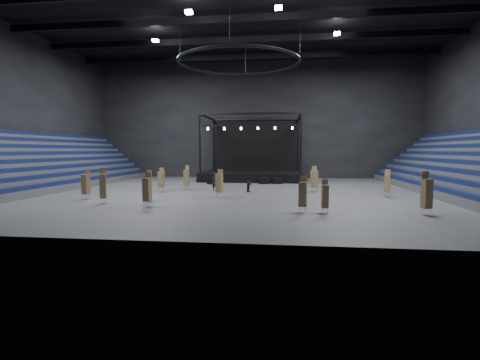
# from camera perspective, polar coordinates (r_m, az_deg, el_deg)

# --- Properties ---
(floor) EXTENTS (50.00, 50.00, 0.00)m
(floor) POSITION_cam_1_polar(r_m,az_deg,el_deg) (38.22, -0.19, -1.85)
(floor) COLOR #464648
(floor) RESTS_ON ground
(ceiling) EXTENTS (50.00, 42.00, 0.20)m
(ceiling) POSITION_cam_1_polar(r_m,az_deg,el_deg) (40.39, -0.20, 24.43)
(ceiling) COLOR black
(ceiling) RESTS_ON wall_back
(wall_back) EXTENTS (50.00, 0.20, 18.00)m
(wall_back) POSITION_cam_1_polar(r_m,az_deg,el_deg) (59.06, 2.45, 9.15)
(wall_back) COLOR black
(wall_back) RESTS_ON ground
(wall_front) EXTENTS (50.00, 0.20, 18.00)m
(wall_front) POSITION_cam_1_polar(r_m,az_deg,el_deg) (18.00, -9.33, 19.75)
(wall_front) COLOR black
(wall_front) RESTS_ON ground
(wall_left) EXTENTS (0.20, 42.00, 18.00)m
(wall_left) POSITION_cam_1_polar(r_m,az_deg,el_deg) (48.31, -31.56, 9.51)
(wall_left) COLOR black
(wall_left) RESTS_ON ground
(bleachers_left) EXTENTS (7.20, 40.00, 6.40)m
(bleachers_left) POSITION_cam_1_polar(r_m,az_deg,el_deg) (46.89, -29.22, 0.88)
(bleachers_left) COLOR #4A4A4C
(bleachers_left) RESTS_ON floor
(bleachers_right) EXTENTS (7.20, 40.00, 6.40)m
(bleachers_right) POSITION_cam_1_polar(r_m,az_deg,el_deg) (41.86, 32.72, 0.36)
(bleachers_right) COLOR #4A4A4C
(bleachers_right) RESTS_ON floor
(stage) EXTENTS (14.00, 10.00, 9.20)m
(stage) POSITION_cam_1_polar(r_m,az_deg,el_deg) (54.20, 2.01, 1.58)
(stage) COLOR black
(stage) RESTS_ON floor
(truss_ring) EXTENTS (12.30, 12.30, 5.15)m
(truss_ring) POSITION_cam_1_polar(r_m,az_deg,el_deg) (38.98, -0.20, 17.51)
(truss_ring) COLOR black
(truss_ring) RESTS_ON ceiling
(roof_girders) EXTENTS (49.00, 30.35, 0.70)m
(roof_girders) POSITION_cam_1_polar(r_m,az_deg,el_deg) (40.13, -0.20, 23.36)
(roof_girders) COLOR black
(roof_girders) RESTS_ON ceiling
(floodlights) EXTENTS (28.60, 16.60, 0.25)m
(floodlights) POSITION_cam_1_polar(r_m,az_deg,el_deg) (36.19, -1.09, 24.48)
(floodlights) COLOR white
(floodlights) RESTS_ON roof_girders
(flight_case_left) EXTENTS (1.17, 0.82, 0.71)m
(flight_case_left) POSITION_cam_1_polar(r_m,az_deg,el_deg) (47.09, -4.37, -0.22)
(flight_case_left) COLOR black
(flight_case_left) RESTS_ON floor
(flight_case_mid) EXTENTS (1.43, 1.04, 0.86)m
(flight_case_mid) POSITION_cam_1_polar(r_m,az_deg,el_deg) (47.46, 3.74, -0.09)
(flight_case_mid) COLOR black
(flight_case_mid) RESTS_ON floor
(flight_case_right) EXTENTS (1.30, 0.99, 0.78)m
(flight_case_right) POSITION_cam_1_polar(r_m,az_deg,el_deg) (47.77, 5.72, -0.12)
(flight_case_right) COLOR black
(flight_case_right) RESTS_ON floor
(chair_stack_0) EXTENTS (0.61, 0.61, 2.58)m
(chair_stack_0) POSITION_cam_1_polar(r_m,az_deg,el_deg) (35.21, -22.45, -0.55)
(chair_stack_0) COLOR silver
(chair_stack_0) RESTS_ON floor
(chair_stack_1) EXTENTS (0.57, 0.57, 2.63)m
(chair_stack_1) POSITION_cam_1_polar(r_m,az_deg,el_deg) (29.06, -13.98, -1.31)
(chair_stack_1) COLOR silver
(chair_stack_1) RESTS_ON floor
(chair_stack_2) EXTENTS (0.63, 0.63, 2.51)m
(chair_stack_2) POSITION_cam_1_polar(r_m,az_deg,el_deg) (36.78, 21.53, -0.38)
(chair_stack_2) COLOR silver
(chair_stack_2) RESTS_ON floor
(chair_stack_3) EXTENTS (0.67, 0.67, 2.88)m
(chair_stack_3) POSITION_cam_1_polar(r_m,az_deg,el_deg) (27.45, 26.56, -1.76)
(chair_stack_3) COLOR silver
(chair_stack_3) RESTS_ON floor
(chair_stack_4) EXTENTS (0.63, 0.63, 2.83)m
(chair_stack_4) POSITION_cam_1_polar(r_m,az_deg,el_deg) (31.99, -20.16, -0.81)
(chair_stack_4) COLOR silver
(chair_stack_4) RESTS_ON floor
(chair_stack_5) EXTENTS (0.60, 0.60, 2.51)m
(chair_stack_5) POSITION_cam_1_polar(r_m,az_deg,el_deg) (25.88, 9.55, -2.08)
(chair_stack_5) COLOR silver
(chair_stack_5) RESTS_ON floor
(chair_stack_6) EXTENTS (0.66, 0.66, 2.64)m
(chair_stack_6) POSITION_cam_1_polar(r_m,az_deg,el_deg) (39.16, 11.33, 0.24)
(chair_stack_6) COLOR silver
(chair_stack_6) RESTS_ON floor
(chair_stack_7) EXTENTS (0.67, 0.67, 2.54)m
(chair_stack_7) POSITION_cam_1_polar(r_m,az_deg,el_deg) (34.00, -3.17, -0.40)
(chair_stack_7) COLOR silver
(chair_stack_7) RESTS_ON floor
(chair_stack_8) EXTENTS (0.57, 0.57, 2.63)m
(chair_stack_8) POSITION_cam_1_polar(r_m,az_deg,el_deg) (40.83, -8.17, 0.40)
(chair_stack_8) COLOR silver
(chair_stack_8) RESTS_ON floor
(chair_stack_9) EXTENTS (0.69, 0.69, 2.63)m
(chair_stack_9) POSITION_cam_1_polar(r_m,az_deg,el_deg) (32.22, -13.90, -0.74)
(chair_stack_9) COLOR silver
(chair_stack_9) RESTS_ON floor
(chair_stack_10) EXTENTS (0.55, 0.55, 1.95)m
(chair_stack_10) POSITION_cam_1_polar(r_m,az_deg,el_deg) (44.13, 11.00, 0.27)
(chair_stack_10) COLOR silver
(chair_stack_10) RESTS_ON floor
(chair_stack_11) EXTENTS (0.58, 0.58, 2.47)m
(chair_stack_11) POSITION_cam_1_polar(r_m,az_deg,el_deg) (39.46, -11.96, 0.14)
(chair_stack_11) COLOR silver
(chair_stack_11) RESTS_ON floor
(chair_stack_12) EXTENTS (0.55, 0.55, 1.83)m
(chair_stack_12) POSITION_cam_1_polar(r_m,az_deg,el_deg) (45.74, -11.72, 0.35)
(chair_stack_12) COLOR silver
(chair_stack_12) RESTS_ON floor
(chair_stack_13) EXTENTS (0.47, 0.47, 2.30)m
(chair_stack_13) POSITION_cam_1_polar(r_m,az_deg,el_deg) (26.00, 12.83, -2.37)
(chair_stack_13) COLOR silver
(chair_stack_13) RESTS_ON floor
(man_center) EXTENTS (0.81, 0.67, 1.91)m
(man_center) POSITION_cam_1_polar(r_m,az_deg,el_deg) (39.69, -3.88, -0.24)
(man_center) COLOR black
(man_center) RESTS_ON floor
(crew_member) EXTENTS (0.80, 0.92, 1.61)m
(crew_member) POSITION_cam_1_polar(r_m,az_deg,el_deg) (38.14, 1.48, -0.65)
(crew_member) COLOR black
(crew_member) RESTS_ON floor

